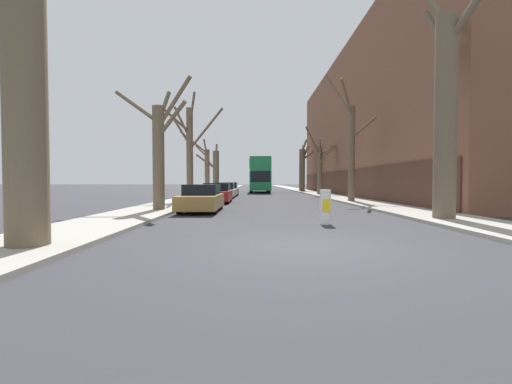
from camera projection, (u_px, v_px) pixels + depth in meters
ground_plane at (305, 247)px, 7.58m from camera, size 300.00×300.00×0.00m
sidewalk_left at (224, 190)px, 57.51m from camera, size 2.81×120.00×0.12m
sidewalk_right at (297, 190)px, 57.59m from camera, size 2.81×120.00×0.12m
building_facade_right at (388, 125)px, 34.82m from camera, size 10.08×42.33×14.40m
street_tree_left_0 at (23, 38)px, 6.98m from camera, size 2.53×3.57×9.78m
street_tree_left_1 at (159, 149)px, 16.20m from camera, size 4.12×2.17×6.48m
street_tree_left_2 at (190, 149)px, 24.12m from camera, size 4.16×1.63×7.52m
street_tree_left_3 at (206, 168)px, 33.48m from camera, size 2.89×2.42×6.38m
street_tree_left_4 at (215, 170)px, 41.45m from camera, size 3.06×2.74×6.20m
street_tree_right_0 at (446, 102)px, 12.38m from camera, size 2.12×4.03×9.15m
street_tree_right_1 at (351, 148)px, 23.43m from camera, size 2.90×2.79×9.01m
street_tree_right_2 at (321, 165)px, 35.91m from camera, size 5.15×2.54×7.03m
street_tree_right_3 at (303, 167)px, 48.32m from camera, size 2.13×2.42×7.45m
double_decker_bus at (260, 173)px, 44.88m from camera, size 2.61×10.18×4.40m
parked_car_0 at (202, 198)px, 16.46m from camera, size 1.78×4.44×1.31m
parked_car_1 at (217, 193)px, 23.19m from camera, size 1.88×4.06×1.33m
parked_car_2 at (225, 191)px, 29.53m from camera, size 1.73×4.08×1.34m
parked_car_3 at (229, 189)px, 34.56m from camera, size 1.82×3.95×1.35m
traffic_bollard at (325, 207)px, 11.56m from camera, size 0.37×0.38×1.17m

